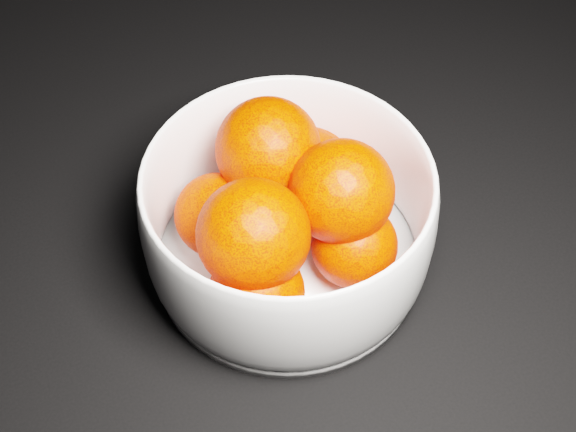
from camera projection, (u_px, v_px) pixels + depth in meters
name	position (u px, v px, depth m)	size (l,w,h in m)	color
bowl	(288.00, 221.00, 0.56)	(0.21, 0.21, 0.10)	white
orange_pile	(287.00, 206.00, 0.56)	(0.14, 0.16, 0.11)	#F42500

